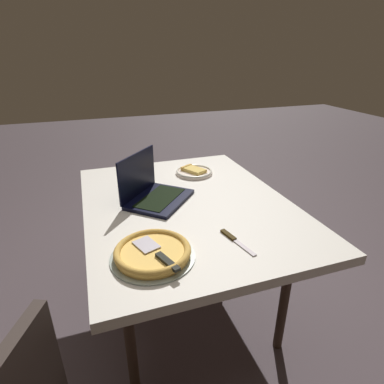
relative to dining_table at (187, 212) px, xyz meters
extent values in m
plane|color=#42373B|center=(0.00, 0.00, -0.67)|extent=(12.00, 12.00, 0.00)
cube|color=beige|center=(0.00, 0.00, 0.04)|extent=(1.28, 0.99, 0.04)
cylinder|color=#38291F|center=(-0.37, -0.37, -0.33)|extent=(0.05, 0.05, 0.69)
cylinder|color=#38291F|center=(0.37, -0.37, -0.33)|extent=(0.05, 0.05, 0.69)
cylinder|color=#38291F|center=(-0.37, 0.37, -0.33)|extent=(0.05, 0.05, 0.69)
cylinder|color=#38291F|center=(0.37, 0.37, -0.33)|extent=(0.05, 0.05, 0.69)
cube|color=black|center=(-0.05, -0.12, 0.07)|extent=(0.40, 0.39, 0.02)
cube|color=black|center=(-0.05, -0.12, 0.08)|extent=(0.31, 0.30, 0.00)
cube|color=black|center=(-0.14, -0.22, 0.18)|extent=(0.24, 0.22, 0.22)
cube|color=silver|center=(-0.14, -0.21, 0.18)|extent=(0.22, 0.20, 0.19)
cylinder|color=white|center=(-0.36, 0.16, 0.06)|extent=(0.23, 0.23, 0.01)
torus|color=silver|center=(-0.36, 0.16, 0.07)|extent=(0.22, 0.22, 0.01)
cube|color=#DDB95A|center=(-0.36, 0.16, 0.08)|extent=(0.16, 0.14, 0.02)
cube|color=gold|center=(-0.42, 0.13, 0.08)|extent=(0.05, 0.08, 0.03)
cylinder|color=#95A49B|center=(0.39, -0.26, 0.06)|extent=(0.31, 0.31, 0.01)
cylinder|color=#F2BF5B|center=(0.39, -0.26, 0.07)|extent=(0.27, 0.27, 0.02)
torus|color=gold|center=(0.39, -0.26, 0.09)|extent=(0.28, 0.28, 0.03)
cube|color=#BEB7C3|center=(0.35, -0.28, 0.09)|extent=(0.11, 0.10, 0.00)
cube|color=black|center=(0.48, -0.23, 0.09)|extent=(0.12, 0.06, 0.01)
cube|color=#BEB2B8|center=(0.43, 0.08, 0.06)|extent=(0.16, 0.05, 0.00)
cube|color=#2F2107|center=(0.35, 0.06, 0.06)|extent=(0.09, 0.04, 0.01)
camera|label=1|loc=(1.34, -0.43, 0.76)|focal=29.42mm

